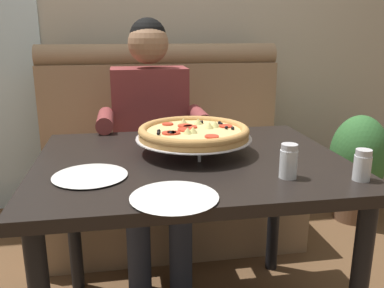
{
  "coord_description": "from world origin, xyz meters",
  "views": [
    {
      "loc": [
        -0.24,
        -1.42,
        1.21
      ],
      "look_at": [
        0.02,
        0.1,
        0.78
      ],
      "focal_mm": 38.0,
      "sensor_mm": 36.0,
      "label": 1
    }
  ],
  "objects_px": {
    "booth_bench": "(166,168)",
    "plate_near_left": "(174,195)",
    "shaker_oregano": "(362,167)",
    "shaker_parmesan": "(288,164)",
    "diner_main": "(152,129)",
    "pizza": "(194,133)",
    "dining_table": "(191,182)",
    "plate_near_right": "(90,174)",
    "potted_plant": "(358,163)"
  },
  "relations": [
    {
      "from": "shaker_parmesan",
      "to": "shaker_oregano",
      "type": "height_order",
      "value": "shaker_parmesan"
    },
    {
      "from": "diner_main",
      "to": "shaker_oregano",
      "type": "height_order",
      "value": "diner_main"
    },
    {
      "from": "diner_main",
      "to": "pizza",
      "type": "xyz_separation_m",
      "value": [
        0.12,
        -0.58,
        0.12
      ]
    },
    {
      "from": "dining_table",
      "to": "plate_near_right",
      "type": "bearing_deg",
      "value": -157.3
    },
    {
      "from": "shaker_oregano",
      "to": "potted_plant",
      "type": "distance_m",
      "value": 1.44
    },
    {
      "from": "dining_table",
      "to": "shaker_parmesan",
      "type": "height_order",
      "value": "shaker_parmesan"
    },
    {
      "from": "dining_table",
      "to": "booth_bench",
      "type": "bearing_deg",
      "value": 90.0
    },
    {
      "from": "dining_table",
      "to": "plate_near_left",
      "type": "distance_m",
      "value": 0.4
    },
    {
      "from": "pizza",
      "to": "shaker_oregano",
      "type": "height_order",
      "value": "pizza"
    },
    {
      "from": "booth_bench",
      "to": "plate_near_left",
      "type": "bearing_deg",
      "value": -94.83
    },
    {
      "from": "booth_bench",
      "to": "shaker_oregano",
      "type": "relative_size",
      "value": 14.89
    },
    {
      "from": "diner_main",
      "to": "plate_near_left",
      "type": "height_order",
      "value": "diner_main"
    },
    {
      "from": "dining_table",
      "to": "potted_plant",
      "type": "xyz_separation_m",
      "value": [
        1.23,
        0.85,
        -0.27
      ]
    },
    {
      "from": "diner_main",
      "to": "shaker_parmesan",
      "type": "distance_m",
      "value": 0.99
    },
    {
      "from": "diner_main",
      "to": "plate_near_left",
      "type": "bearing_deg",
      "value": -90.67
    },
    {
      "from": "booth_bench",
      "to": "plate_near_left",
      "type": "distance_m",
      "value": 1.34
    },
    {
      "from": "dining_table",
      "to": "diner_main",
      "type": "relative_size",
      "value": 0.88
    },
    {
      "from": "shaker_oregano",
      "to": "potted_plant",
      "type": "height_order",
      "value": "shaker_oregano"
    },
    {
      "from": "diner_main",
      "to": "plate_near_left",
      "type": "xyz_separation_m",
      "value": [
        -0.01,
        -1.02,
        0.05
      ]
    },
    {
      "from": "pizza",
      "to": "plate_near_right",
      "type": "xyz_separation_m",
      "value": [
        -0.38,
        -0.21,
        -0.07
      ]
    },
    {
      "from": "pizza",
      "to": "shaker_parmesan",
      "type": "xyz_separation_m",
      "value": [
        0.25,
        -0.33,
        -0.03
      ]
    },
    {
      "from": "booth_bench",
      "to": "plate_near_right",
      "type": "height_order",
      "value": "booth_bench"
    },
    {
      "from": "plate_near_left",
      "to": "booth_bench",
      "type": "bearing_deg",
      "value": 85.17
    },
    {
      "from": "dining_table",
      "to": "diner_main",
      "type": "bearing_deg",
      "value": 98.45
    },
    {
      "from": "shaker_oregano",
      "to": "diner_main",
      "type": "bearing_deg",
      "value": 121.24
    },
    {
      "from": "shaker_oregano",
      "to": "pizza",
      "type": "bearing_deg",
      "value": 140.55
    },
    {
      "from": "diner_main",
      "to": "plate_near_right",
      "type": "distance_m",
      "value": 0.84
    },
    {
      "from": "shaker_parmesan",
      "to": "potted_plant",
      "type": "relative_size",
      "value": 0.16
    },
    {
      "from": "dining_table",
      "to": "shaker_oregano",
      "type": "bearing_deg",
      "value": -33.07
    },
    {
      "from": "booth_bench",
      "to": "potted_plant",
      "type": "xyz_separation_m",
      "value": [
        1.23,
        -0.07,
        -0.01
      ]
    },
    {
      "from": "dining_table",
      "to": "diner_main",
      "type": "xyz_separation_m",
      "value": [
        -0.1,
        0.65,
        0.05
      ]
    },
    {
      "from": "booth_bench",
      "to": "dining_table",
      "type": "xyz_separation_m",
      "value": [
        0.0,
        -0.92,
        0.26
      ]
    },
    {
      "from": "pizza",
      "to": "shaker_oregano",
      "type": "bearing_deg",
      "value": -39.45
    },
    {
      "from": "dining_table",
      "to": "plate_near_right",
      "type": "xyz_separation_m",
      "value": [
        -0.35,
        -0.15,
        0.11
      ]
    },
    {
      "from": "dining_table",
      "to": "diner_main",
      "type": "distance_m",
      "value": 0.66
    },
    {
      "from": "diner_main",
      "to": "pizza",
      "type": "relative_size",
      "value": 2.87
    },
    {
      "from": "potted_plant",
      "to": "pizza",
      "type": "bearing_deg",
      "value": -147.18
    },
    {
      "from": "plate_near_left",
      "to": "potted_plant",
      "type": "distance_m",
      "value": 1.85
    },
    {
      "from": "dining_table",
      "to": "shaker_oregano",
      "type": "distance_m",
      "value": 0.6
    },
    {
      "from": "plate_near_right",
      "to": "potted_plant",
      "type": "distance_m",
      "value": 1.91
    },
    {
      "from": "shaker_oregano",
      "to": "shaker_parmesan",
      "type": "bearing_deg",
      "value": 164.6
    },
    {
      "from": "diner_main",
      "to": "shaker_parmesan",
      "type": "bearing_deg",
      "value": -67.92
    },
    {
      "from": "booth_bench",
      "to": "plate_near_right",
      "type": "relative_size",
      "value": 6.19
    },
    {
      "from": "pizza",
      "to": "potted_plant",
      "type": "bearing_deg",
      "value": 32.82
    },
    {
      "from": "booth_bench",
      "to": "diner_main",
      "type": "bearing_deg",
      "value": -109.94
    },
    {
      "from": "plate_near_right",
      "to": "shaker_parmesan",
      "type": "bearing_deg",
      "value": -10.13
    },
    {
      "from": "plate_near_right",
      "to": "potted_plant",
      "type": "height_order",
      "value": "plate_near_right"
    },
    {
      "from": "potted_plant",
      "to": "booth_bench",
      "type": "bearing_deg",
      "value": 176.69
    },
    {
      "from": "booth_bench",
      "to": "plate_near_left",
      "type": "height_order",
      "value": "booth_bench"
    },
    {
      "from": "shaker_oregano",
      "to": "booth_bench",
      "type": "bearing_deg",
      "value": 111.7
    }
  ]
}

